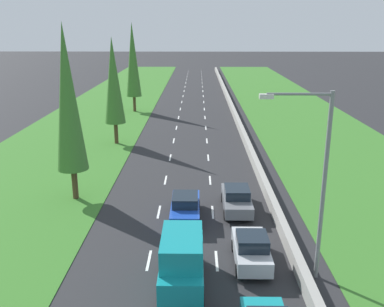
{
  "coord_description": "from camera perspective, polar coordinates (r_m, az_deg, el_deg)",
  "views": [
    {
      "loc": [
        0.72,
        1.5,
        11.61
      ],
      "look_at": [
        0.27,
        38.09,
        0.67
      ],
      "focal_mm": 39.93,
      "sensor_mm": 36.0,
      "label": 1
    }
  ],
  "objects": [
    {
      "name": "lane_markings",
      "position": [
        59.64,
        0.01,
        5.42
      ],
      "size": [
        3.64,
        116.0,
        0.01
      ],
      "color": "white",
      "rests_on": "ground"
    },
    {
      "name": "blue_sedan_centre_lane",
      "position": [
        26.79,
        -0.89,
        -7.13
      ],
      "size": [
        1.82,
        4.5,
        1.64
      ],
      "color": "#1E47B7",
      "rests_on": "ground"
    },
    {
      "name": "grey_sedan_right_lane",
      "position": [
        28.11,
        5.97,
        -6.04
      ],
      "size": [
        1.82,
        4.5,
        1.64
      ],
      "color": "slate",
      "rests_on": "ground"
    },
    {
      "name": "poplar_tree_fourth",
      "position": [
        60.38,
        -7.91,
        12.26
      ],
      "size": [
        2.11,
        2.11,
        12.22
      ],
      "color": "#4C3823",
      "rests_on": "ground"
    },
    {
      "name": "teal_van_centre_lane",
      "position": [
        19.89,
        -1.32,
        -14.26
      ],
      "size": [
        1.96,
        4.9,
        2.82
      ],
      "color": "teal",
      "rests_on": "ground"
    },
    {
      "name": "ground_plane",
      "position": [
        59.64,
        0.01,
        5.42
      ],
      "size": [
        300.0,
        300.0,
        0.0
      ],
      "primitive_type": "plane",
      "color": "#28282B",
      "rests_on": "ground"
    },
    {
      "name": "silver_hatchback_right_lane",
      "position": [
        22.23,
        7.92,
        -12.53
      ],
      "size": [
        1.74,
        3.9,
        1.72
      ],
      "color": "silver",
      "rests_on": "ground"
    },
    {
      "name": "median_barrier",
      "position": [
        59.76,
        5.51,
        5.78
      ],
      "size": [
        0.44,
        120.0,
        0.85
      ],
      "primitive_type": "cube",
      "color": "#9E9B93",
      "rests_on": "ground"
    },
    {
      "name": "poplar_tree_third",
      "position": [
        43.46,
        -10.45,
        9.5
      ],
      "size": [
        2.07,
        2.07,
        10.72
      ],
      "color": "#4C3823",
      "rests_on": "ground"
    },
    {
      "name": "grass_verge_left",
      "position": [
        61.12,
        -11.99,
        5.35
      ],
      "size": [
        14.0,
        140.0,
        0.04
      ],
      "primitive_type": "cube",
      "color": "#387528",
      "rests_on": "ground"
    },
    {
      "name": "poplar_tree_second",
      "position": [
        29.34,
        -16.26,
        6.99
      ],
      "size": [
        2.1,
        2.1,
        11.95
      ],
      "color": "#4C3823",
      "rests_on": "ground"
    },
    {
      "name": "street_light_mast",
      "position": [
        19.95,
        16.38,
        -2.71
      ],
      "size": [
        3.2,
        0.28,
        9.0
      ],
      "color": "gray",
      "rests_on": "ground"
    },
    {
      "name": "grass_verge_right",
      "position": [
        61.17,
        13.63,
        5.25
      ],
      "size": [
        14.0,
        140.0,
        0.04
      ],
      "primitive_type": "cube",
      "color": "#387528",
      "rests_on": "ground"
    }
  ]
}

